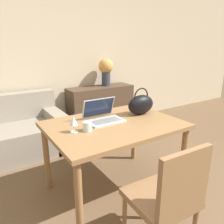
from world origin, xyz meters
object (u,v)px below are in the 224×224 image
(couch, at_px, (7,136))
(handbag, at_px, (141,104))
(chair, at_px, (168,196))
(wine_glass, at_px, (74,122))
(laptop, at_px, (102,115))
(drinking_glass, at_px, (87,126))
(flower_vase, at_px, (106,69))

(couch, xyz_separation_m, handbag, (1.24, -1.36, 0.58))
(chair, bearing_deg, wine_glass, 114.43)
(laptop, bearing_deg, couch, 120.77)
(couch, height_order, drinking_glass, drinking_glass)
(wine_glass, xyz_separation_m, handbag, (0.84, 0.09, 0.01))
(handbag, bearing_deg, drinking_glass, -169.87)
(chair, relative_size, couch, 0.59)
(wine_glass, bearing_deg, chair, -68.39)
(chair, distance_m, laptop, 1.03)
(laptop, distance_m, handbag, 0.47)
(flower_vase, bearing_deg, wine_glass, -128.77)
(chair, xyz_separation_m, laptop, (0.05, 0.98, 0.32))
(chair, xyz_separation_m, wine_glass, (-0.33, 0.83, 0.36))
(couch, distance_m, laptop, 1.61)
(couch, relative_size, flower_vase, 3.15)
(drinking_glass, xyz_separation_m, wine_glass, (-0.11, 0.04, 0.06))
(chair, height_order, flower_vase, flower_vase)
(handbag, bearing_deg, chair, -118.83)
(handbag, distance_m, flower_vase, 1.69)
(laptop, bearing_deg, flower_vase, 57.63)
(chair, height_order, handbag, handbag)
(wine_glass, relative_size, flower_vase, 0.30)
(couch, bearing_deg, flower_vase, 7.69)
(couch, bearing_deg, laptop, -59.23)
(couch, height_order, flower_vase, flower_vase)
(chair, bearing_deg, drinking_glass, 108.05)
(drinking_glass, height_order, flower_vase, flower_vase)
(drinking_glass, height_order, handbag, handbag)
(laptop, height_order, wine_glass, laptop)
(drinking_glass, distance_m, wine_glass, 0.13)
(couch, bearing_deg, chair, -72.24)
(laptop, distance_m, flower_vase, 1.84)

